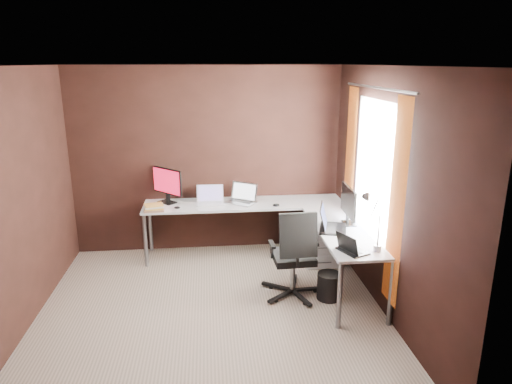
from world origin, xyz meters
TOP-DOWN VIEW (x-y plane):
  - room at (0.34, 0.07)m, footprint 3.60×3.60m
  - desk at (0.84, 1.04)m, footprint 2.65×2.25m
  - drawer_pedestal at (1.43, 1.15)m, footprint 0.42×0.50m
  - monitor_left at (-0.54, 1.63)m, footprint 0.40×0.40m
  - monitor_right at (1.59, 0.55)m, footprint 0.14×0.54m
  - laptop_white at (0.02, 1.53)m, footprint 0.35×0.25m
  - laptop_silver at (0.44, 1.54)m, footprint 0.46×0.44m
  - laptop_black_big at (1.34, 0.41)m, footprint 0.40×0.48m
  - laptop_black_small at (1.38, -0.24)m, footprint 0.31×0.35m
  - book_stack at (-0.69, 1.30)m, footprint 0.28×0.24m
  - mouse_left at (-0.40, 1.34)m, footprint 0.10×0.08m
  - mouse_corner at (0.87, 1.30)m, footprint 0.11×0.08m
  - desk_lamp at (1.59, -0.17)m, footprint 0.19×0.22m
  - office_chair at (0.92, 0.29)m, footprint 0.57×0.57m
  - wastebasket at (1.30, 0.17)m, footprint 0.31×0.31m

SIDE VIEW (x-z plane):
  - wastebasket at x=1.30m, z-range 0.00..0.30m
  - drawer_pedestal at x=1.43m, z-range 0.00..0.60m
  - office_chair at x=0.92m, z-range -0.21..0.81m
  - desk at x=0.84m, z-range 0.31..1.04m
  - mouse_left at x=-0.40m, z-range 0.73..0.76m
  - mouse_corner at x=0.87m, z-range 0.73..0.77m
  - book_stack at x=-0.69m, z-range 0.73..0.81m
  - laptop_black_small at x=1.38m, z-range 0.68..0.87m
  - laptop_white at x=0.02m, z-range 0.66..0.90m
  - laptop_silver at x=0.44m, z-range 0.66..0.91m
  - laptop_black_big at x=1.34m, z-range 0.65..0.92m
  - monitor_right at x=1.59m, z-range 0.76..1.20m
  - monitor_left at x=-0.54m, z-range 0.76..1.22m
  - desk_lamp at x=1.59m, z-range 0.80..1.38m
  - room at x=0.34m, z-range 0.03..2.53m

